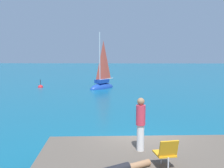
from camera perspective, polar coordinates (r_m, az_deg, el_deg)
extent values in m
plane|color=#0F5675|center=(10.59, 5.81, -14.29)|extent=(160.00, 160.00, 0.00)
cube|color=#4C4B42|center=(9.76, -2.90, -16.18)|extent=(1.06, 1.18, 0.66)
ellipsoid|color=#193D99|center=(27.98, -2.20, -0.95)|extent=(2.99, 3.38, 1.16)
cube|color=#193D99|center=(27.88, -2.20, 0.62)|extent=(1.55, 1.66, 0.38)
cylinder|color=#B7B7BC|center=(27.49, -2.67, 5.64)|extent=(0.13, 0.13, 5.28)
cylinder|color=#B2B2B7|center=(28.42, -1.21, 1.10)|extent=(1.38, 1.73, 0.10)
pyramid|color=#DB4C38|center=(27.93, -1.85, 5.23)|extent=(1.09, 1.37, 4.01)
cylinder|color=#9E704C|center=(7.10, 5.62, -17.01)|extent=(0.69, 0.53, 0.18)
cylinder|color=white|center=(8.17, 6.14, -11.44)|extent=(0.22, 0.22, 0.80)
cylinder|color=#DB384C|center=(7.98, 6.20, -6.66)|extent=(0.28, 0.28, 0.60)
sphere|color=#9E704C|center=(7.89, 6.24, -3.76)|extent=(0.22, 0.22, 0.22)
cube|color=orange|center=(7.22, 11.22, -14.48)|extent=(0.58, 0.61, 0.04)
cube|color=orange|center=(6.91, 12.10, -13.48)|extent=(0.50, 0.25, 0.45)
cylinder|color=silver|center=(7.46, 10.57, -15.18)|extent=(0.04, 0.04, 0.35)
cylinder|color=silver|center=(7.06, 12.02, -16.53)|extent=(0.04, 0.04, 0.35)
sphere|color=red|center=(29.77, -15.15, -0.71)|extent=(0.56, 0.56, 0.56)
cylinder|color=black|center=(29.71, -15.18, 0.34)|extent=(0.06, 0.06, 0.60)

